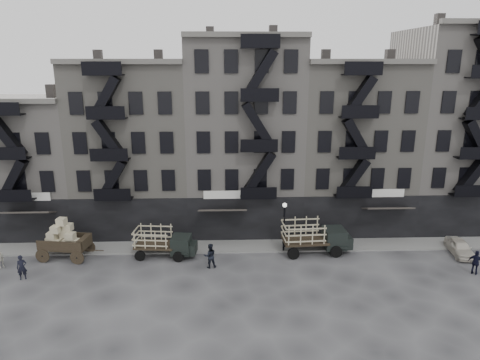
{
  "coord_description": "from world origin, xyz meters",
  "views": [
    {
      "loc": [
        -1.68,
        -29.66,
        15.26
      ],
      "look_at": [
        -0.54,
        4.0,
        5.83
      ],
      "focal_mm": 32.0,
      "sensor_mm": 36.0,
      "label": 1
    }
  ],
  "objects_px": {
    "wagon": "(63,236)",
    "stake_truck_west": "(163,240)",
    "car_east": "(460,247)",
    "pedestrian_mid": "(210,256)",
    "pedestrian_west": "(22,267)",
    "policeman": "(476,263)",
    "stake_truck_east": "(315,234)"
  },
  "relations": [
    {
      "from": "wagon",
      "to": "policeman",
      "type": "height_order",
      "value": "wagon"
    },
    {
      "from": "wagon",
      "to": "car_east",
      "type": "distance_m",
      "value": 31.96
    },
    {
      "from": "pedestrian_west",
      "to": "pedestrian_mid",
      "type": "bearing_deg",
      "value": -17.46
    },
    {
      "from": "pedestrian_west",
      "to": "policeman",
      "type": "distance_m",
      "value": 33.1
    },
    {
      "from": "wagon",
      "to": "pedestrian_west",
      "type": "relative_size",
      "value": 2.28
    },
    {
      "from": "wagon",
      "to": "stake_truck_east",
      "type": "height_order",
      "value": "wagon"
    },
    {
      "from": "stake_truck_east",
      "to": "pedestrian_mid",
      "type": "bearing_deg",
      "value": -167.88
    },
    {
      "from": "car_east",
      "to": "policeman",
      "type": "xyz_separation_m",
      "value": [
        -0.63,
        -3.33,
        0.31
      ]
    },
    {
      "from": "stake_truck_west",
      "to": "car_east",
      "type": "height_order",
      "value": "stake_truck_west"
    },
    {
      "from": "pedestrian_mid",
      "to": "policeman",
      "type": "xyz_separation_m",
      "value": [
        19.62,
        -1.73,
        -0.04
      ]
    },
    {
      "from": "wagon",
      "to": "stake_truck_east",
      "type": "distance_m",
      "value": 20.16
    },
    {
      "from": "pedestrian_west",
      "to": "pedestrian_mid",
      "type": "xyz_separation_m",
      "value": [
        13.48,
        1.36,
        0.05
      ]
    },
    {
      "from": "stake_truck_west",
      "to": "car_east",
      "type": "bearing_deg",
      "value": 4.64
    },
    {
      "from": "stake_truck_west",
      "to": "pedestrian_west",
      "type": "relative_size",
      "value": 2.73
    },
    {
      "from": "car_east",
      "to": "pedestrian_west",
      "type": "height_order",
      "value": "pedestrian_west"
    },
    {
      "from": "stake_truck_west",
      "to": "car_east",
      "type": "xyz_separation_m",
      "value": [
        24.03,
        -0.46,
        -0.78
      ]
    },
    {
      "from": "stake_truck_west",
      "to": "policeman",
      "type": "xyz_separation_m",
      "value": [
        23.4,
        -3.79,
        -0.47
      ]
    },
    {
      "from": "stake_truck_west",
      "to": "wagon",
      "type": "bearing_deg",
      "value": -174.1
    },
    {
      "from": "stake_truck_west",
      "to": "car_east",
      "type": "distance_m",
      "value": 24.04
    },
    {
      "from": "stake_truck_west",
      "to": "pedestrian_mid",
      "type": "xyz_separation_m",
      "value": [
        3.78,
        -2.06,
        -0.43
      ]
    },
    {
      "from": "car_east",
      "to": "pedestrian_mid",
      "type": "relative_size",
      "value": 1.86
    },
    {
      "from": "pedestrian_mid",
      "to": "policeman",
      "type": "height_order",
      "value": "pedestrian_mid"
    },
    {
      "from": "pedestrian_west",
      "to": "pedestrian_mid",
      "type": "height_order",
      "value": "pedestrian_mid"
    },
    {
      "from": "car_east",
      "to": "pedestrian_mid",
      "type": "xyz_separation_m",
      "value": [
        -20.25,
        -1.6,
        0.35
      ]
    },
    {
      "from": "stake_truck_east",
      "to": "policeman",
      "type": "distance_m",
      "value": 11.9
    },
    {
      "from": "wagon",
      "to": "car_east",
      "type": "bearing_deg",
      "value": 7.19
    },
    {
      "from": "car_east",
      "to": "policeman",
      "type": "distance_m",
      "value": 3.4
    },
    {
      "from": "wagon",
      "to": "stake_truck_west",
      "type": "height_order",
      "value": "wagon"
    },
    {
      "from": "wagon",
      "to": "stake_truck_west",
      "type": "xyz_separation_m",
      "value": [
        7.91,
        0.02,
        -0.51
      ]
    },
    {
      "from": "stake_truck_east",
      "to": "pedestrian_west",
      "type": "bearing_deg",
      "value": -173.84
    },
    {
      "from": "pedestrian_west",
      "to": "policeman",
      "type": "xyz_separation_m",
      "value": [
        33.1,
        -0.37,
        0.0
      ]
    },
    {
      "from": "stake_truck_east",
      "to": "stake_truck_west",
      "type": "bearing_deg",
      "value": 177.93
    }
  ]
}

